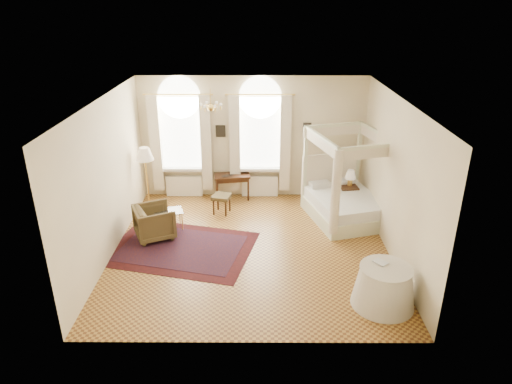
# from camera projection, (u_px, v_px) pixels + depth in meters

# --- Properties ---
(ground) EXTENTS (6.00, 6.00, 0.00)m
(ground) POSITION_uv_depth(u_px,v_px,m) (251.00, 248.00, 10.13)
(ground) COLOR #A97A31
(ground) RESTS_ON ground
(room_walls) EXTENTS (6.00, 6.00, 6.00)m
(room_walls) POSITION_uv_depth(u_px,v_px,m) (251.00, 164.00, 9.34)
(room_walls) COLOR beige
(room_walls) RESTS_ON ground
(window_left) EXTENTS (1.62, 0.27, 3.29)m
(window_left) POSITION_uv_depth(u_px,v_px,m) (182.00, 145.00, 12.19)
(window_left) COLOR white
(window_left) RESTS_ON room_walls
(window_right) EXTENTS (1.62, 0.27, 3.29)m
(window_right) POSITION_uv_depth(u_px,v_px,m) (260.00, 145.00, 12.18)
(window_right) COLOR white
(window_right) RESTS_ON room_walls
(chandelier) EXTENTS (0.51, 0.45, 0.50)m
(chandelier) POSITION_uv_depth(u_px,v_px,m) (211.00, 106.00, 10.08)
(chandelier) COLOR gold
(chandelier) RESTS_ON room_walls
(wall_pictures) EXTENTS (2.54, 0.03, 0.39)m
(wall_pictures) POSITION_uv_depth(u_px,v_px,m) (256.00, 130.00, 12.11)
(wall_pictures) COLOR black
(wall_pictures) RESTS_ON room_walls
(canopy_bed) EXTENTS (2.14, 2.40, 2.21)m
(canopy_bed) POSITION_uv_depth(u_px,v_px,m) (346.00, 200.00, 11.28)
(canopy_bed) COLOR beige
(canopy_bed) RESTS_ON ground
(nightstand) EXTENTS (0.49, 0.45, 0.64)m
(nightstand) POSITION_uv_depth(u_px,v_px,m) (348.00, 198.00, 11.88)
(nightstand) COLOR #351A0E
(nightstand) RESTS_ON ground
(nightstand_lamp) EXTENTS (0.28, 0.28, 0.42)m
(nightstand_lamp) POSITION_uv_depth(u_px,v_px,m) (350.00, 175.00, 11.71)
(nightstand_lamp) COLOR gold
(nightstand_lamp) RESTS_ON nightstand
(writing_desk) EXTENTS (1.01, 0.63, 0.71)m
(writing_desk) POSITION_uv_depth(u_px,v_px,m) (232.00, 178.00, 12.37)
(writing_desk) COLOR #351A0E
(writing_desk) RESTS_ON ground
(laptop) EXTENTS (0.37, 0.31, 0.02)m
(laptop) POSITION_uv_depth(u_px,v_px,m) (227.00, 175.00, 12.24)
(laptop) COLOR black
(laptop) RESTS_ON writing_desk
(stool) EXTENTS (0.53, 0.53, 0.50)m
(stool) POSITION_uv_depth(u_px,v_px,m) (222.00, 198.00, 11.62)
(stool) COLOR #4A3C1F
(stool) RESTS_ON ground
(armchair) EXTENTS (1.12, 1.11, 0.78)m
(armchair) POSITION_uv_depth(u_px,v_px,m) (155.00, 222.00, 10.45)
(armchair) COLOR #4A3B1F
(armchair) RESTS_ON ground
(coffee_table) EXTENTS (0.78, 0.65, 0.46)m
(coffee_table) POSITION_uv_depth(u_px,v_px,m) (168.00, 213.00, 10.84)
(coffee_table) COLOR silver
(coffee_table) RESTS_ON ground
(floor_lamp) EXTENTS (0.44, 0.44, 1.70)m
(floor_lamp) POSITION_uv_depth(u_px,v_px,m) (145.00, 157.00, 11.37)
(floor_lamp) COLOR gold
(floor_lamp) RESTS_ON ground
(oriental_rug) EXTENTS (3.52, 2.88, 0.01)m
(oriental_rug) POSITION_uv_depth(u_px,v_px,m) (181.00, 248.00, 10.12)
(oriental_rug) COLOR #461112
(oriental_rug) RESTS_ON ground
(side_table) EXTENTS (1.13, 1.13, 0.77)m
(side_table) POSITION_uv_depth(u_px,v_px,m) (384.00, 286.00, 8.14)
(side_table) COLOR beige
(side_table) RESTS_ON ground
(book) EXTENTS (0.29, 0.30, 0.02)m
(book) POSITION_uv_depth(u_px,v_px,m) (377.00, 264.00, 8.08)
(book) COLOR black
(book) RESTS_ON side_table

